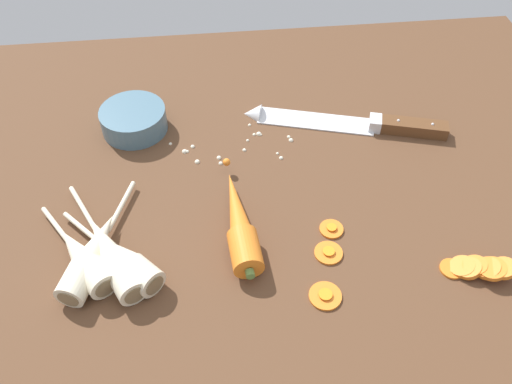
% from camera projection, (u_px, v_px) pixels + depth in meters
% --- Properties ---
extents(ground_plane, '(1.20, 0.90, 0.04)m').
position_uv_depth(ground_plane, '(255.00, 198.00, 0.83)').
color(ground_plane, brown).
extents(chefs_knife, '(0.34, 0.13, 0.04)m').
position_uv_depth(chefs_knife, '(341.00, 122.00, 0.91)').
color(chefs_knife, silver).
rests_on(chefs_knife, ground_plane).
extents(whole_carrot, '(0.05, 0.22, 0.04)m').
position_uv_depth(whole_carrot, '(239.00, 222.00, 0.75)').
color(whole_carrot, orange).
rests_on(whole_carrot, ground_plane).
extents(parsnip_front, '(0.09, 0.21, 0.04)m').
position_uv_depth(parsnip_front, '(92.00, 255.00, 0.71)').
color(parsnip_front, beige).
rests_on(parsnip_front, ground_plane).
extents(parsnip_mid_left, '(0.12, 0.16, 0.04)m').
position_uv_depth(parsnip_mid_left, '(83.00, 259.00, 0.71)').
color(parsnip_mid_left, beige).
rests_on(parsnip_mid_left, ground_plane).
extents(parsnip_mid_right, '(0.13, 0.21, 0.04)m').
position_uv_depth(parsnip_mid_right, '(111.00, 255.00, 0.71)').
color(parsnip_mid_right, beige).
rests_on(parsnip_mid_right, ground_plane).
extents(parsnip_back, '(0.15, 0.16, 0.04)m').
position_uv_depth(parsnip_back, '(123.00, 259.00, 0.71)').
color(parsnip_back, beige).
rests_on(parsnip_back, ground_plane).
extents(carrot_slice_stack, '(0.09, 0.05, 0.03)m').
position_uv_depth(carrot_slice_stack, '(478.00, 268.00, 0.71)').
color(carrot_slice_stack, orange).
rests_on(carrot_slice_stack, ground_plane).
extents(carrot_slice_stray_near, '(0.04, 0.04, 0.01)m').
position_uv_depth(carrot_slice_stray_near, '(329.00, 252.00, 0.73)').
color(carrot_slice_stray_near, orange).
rests_on(carrot_slice_stray_near, ground_plane).
extents(carrot_slice_stray_mid, '(0.04, 0.04, 0.01)m').
position_uv_depth(carrot_slice_stray_mid, '(325.00, 295.00, 0.69)').
color(carrot_slice_stray_mid, orange).
rests_on(carrot_slice_stray_mid, ground_plane).
extents(carrot_slice_stray_far, '(0.03, 0.03, 0.01)m').
position_uv_depth(carrot_slice_stray_far, '(331.00, 228.00, 0.76)').
color(carrot_slice_stray_far, orange).
rests_on(carrot_slice_stray_far, ground_plane).
extents(prep_bowl, '(0.11, 0.11, 0.04)m').
position_uv_depth(prep_bowl, '(134.00, 119.00, 0.89)').
color(prep_bowl, slate).
rests_on(prep_bowl, ground_plane).
extents(mince_crumbs, '(0.21, 0.09, 0.01)m').
position_uv_depth(mince_crumbs, '(232.00, 146.00, 0.88)').
color(mince_crumbs, silver).
rests_on(mince_crumbs, ground_plane).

